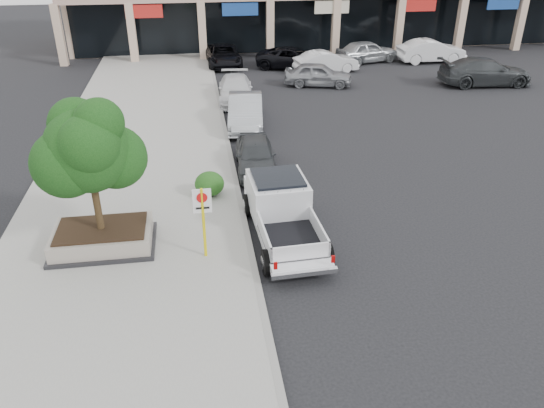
{
  "coord_description": "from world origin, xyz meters",
  "views": [
    {
      "loc": [
        -2.98,
        -13.19,
        9.28
      ],
      "look_at": [
        -0.74,
        1.5,
        1.29
      ],
      "focal_mm": 35.0,
      "sensor_mm": 36.0,
      "label": 1
    }
  ],
  "objects_px": {
    "lot_car_b": "(326,62)",
    "no_parking_sign": "(203,213)",
    "lot_car_c": "(485,72)",
    "curb_car_a": "(255,155)",
    "curb_car_d": "(223,55)",
    "curb_car_b": "(246,111)",
    "planter": "(103,237)",
    "curb_car_c": "(236,89)",
    "lot_car_a": "(318,74)",
    "lot_car_d": "(293,58)",
    "lot_car_e": "(367,51)",
    "planter_tree": "(93,148)",
    "pickup_truck": "(284,214)",
    "lot_car_f": "(431,51)"
  },
  "relations": [
    {
      "from": "curb_car_b",
      "to": "lot_car_b",
      "type": "bearing_deg",
      "value": 62.73
    },
    {
      "from": "curb_car_b",
      "to": "lot_car_e",
      "type": "bearing_deg",
      "value": 56.58
    },
    {
      "from": "lot_car_c",
      "to": "lot_car_f",
      "type": "relative_size",
      "value": 1.17
    },
    {
      "from": "lot_car_b",
      "to": "pickup_truck",
      "type": "bearing_deg",
      "value": 152.72
    },
    {
      "from": "lot_car_b",
      "to": "lot_car_d",
      "type": "bearing_deg",
      "value": 44.59
    },
    {
      "from": "lot_car_a",
      "to": "lot_car_d",
      "type": "height_order",
      "value": "lot_car_a"
    },
    {
      "from": "planter",
      "to": "planter_tree",
      "type": "height_order",
      "value": "planter_tree"
    },
    {
      "from": "curb_car_c",
      "to": "lot_car_d",
      "type": "height_order",
      "value": "lot_car_d"
    },
    {
      "from": "planter",
      "to": "curb_car_c",
      "type": "relative_size",
      "value": 0.68
    },
    {
      "from": "curb_car_a",
      "to": "curb_car_d",
      "type": "height_order",
      "value": "curb_car_d"
    },
    {
      "from": "planter_tree",
      "to": "lot_car_d",
      "type": "bearing_deg",
      "value": 65.28
    },
    {
      "from": "planter",
      "to": "lot_car_d",
      "type": "relative_size",
      "value": 0.62
    },
    {
      "from": "curb_car_b",
      "to": "lot_car_e",
      "type": "height_order",
      "value": "lot_car_e"
    },
    {
      "from": "curb_car_c",
      "to": "curb_car_a",
      "type": "bearing_deg",
      "value": -86.15
    },
    {
      "from": "curb_car_b",
      "to": "curb_car_c",
      "type": "height_order",
      "value": "curb_car_b"
    },
    {
      "from": "lot_car_d",
      "to": "lot_car_a",
      "type": "bearing_deg",
      "value": -151.11
    },
    {
      "from": "lot_car_b",
      "to": "no_parking_sign",
      "type": "bearing_deg",
      "value": 147.34
    },
    {
      "from": "lot_car_a",
      "to": "lot_car_d",
      "type": "relative_size",
      "value": 0.82
    },
    {
      "from": "planter_tree",
      "to": "lot_car_c",
      "type": "xyz_separation_m",
      "value": [
        21.31,
        15.98,
        -2.58
      ]
    },
    {
      "from": "lot_car_b",
      "to": "planter",
      "type": "bearing_deg",
      "value": 139.42
    },
    {
      "from": "pickup_truck",
      "to": "curb_car_a",
      "type": "relative_size",
      "value": 1.42
    },
    {
      "from": "planter_tree",
      "to": "pickup_truck",
      "type": "xyz_separation_m",
      "value": [
        5.62,
        -0.27,
        -2.53
      ]
    },
    {
      "from": "lot_car_f",
      "to": "curb_car_a",
      "type": "bearing_deg",
      "value": 137.3
    },
    {
      "from": "no_parking_sign",
      "to": "curb_car_d",
      "type": "relative_size",
      "value": 0.45
    },
    {
      "from": "curb_car_c",
      "to": "curb_car_d",
      "type": "distance_m",
      "value": 8.72
    },
    {
      "from": "planter_tree",
      "to": "curb_car_a",
      "type": "height_order",
      "value": "planter_tree"
    },
    {
      "from": "curb_car_a",
      "to": "curb_car_b",
      "type": "bearing_deg",
      "value": 91.26
    },
    {
      "from": "curb_car_b",
      "to": "curb_car_c",
      "type": "distance_m",
      "value": 4.34
    },
    {
      "from": "curb_car_d",
      "to": "lot_car_a",
      "type": "relative_size",
      "value": 1.21
    },
    {
      "from": "lot_car_e",
      "to": "no_parking_sign",
      "type": "bearing_deg",
      "value": 136.58
    },
    {
      "from": "planter_tree",
      "to": "lot_car_b",
      "type": "height_order",
      "value": "planter_tree"
    },
    {
      "from": "lot_car_f",
      "to": "planter_tree",
      "type": "bearing_deg",
      "value": 136.23
    },
    {
      "from": "pickup_truck",
      "to": "lot_car_a",
      "type": "bearing_deg",
      "value": 70.85
    },
    {
      "from": "curb_car_c",
      "to": "curb_car_d",
      "type": "xyz_separation_m",
      "value": [
        -0.09,
        8.72,
        0.03
      ]
    },
    {
      "from": "lot_car_e",
      "to": "lot_car_c",
      "type": "bearing_deg",
      "value": -157.13
    },
    {
      "from": "curb_car_b",
      "to": "lot_car_c",
      "type": "height_order",
      "value": "lot_car_c"
    },
    {
      "from": "lot_car_e",
      "to": "lot_car_d",
      "type": "bearing_deg",
      "value": 84.19
    },
    {
      "from": "pickup_truck",
      "to": "curb_car_c",
      "type": "relative_size",
      "value": 1.2
    },
    {
      "from": "curb_car_a",
      "to": "lot_car_a",
      "type": "height_order",
      "value": "lot_car_a"
    },
    {
      "from": "planter",
      "to": "lot_car_a",
      "type": "relative_size",
      "value": 0.76
    },
    {
      "from": "curb_car_a",
      "to": "lot_car_e",
      "type": "bearing_deg",
      "value": 62.55
    },
    {
      "from": "planter",
      "to": "curb_car_d",
      "type": "distance_m",
      "value": 24.42
    },
    {
      "from": "lot_car_a",
      "to": "planter_tree",
      "type": "bearing_deg",
      "value": 162.68
    },
    {
      "from": "lot_car_c",
      "to": "lot_car_d",
      "type": "height_order",
      "value": "lot_car_c"
    },
    {
      "from": "curb_car_b",
      "to": "lot_car_e",
      "type": "xyz_separation_m",
      "value": [
        10.25,
        12.35,
        0.01
      ]
    },
    {
      "from": "lot_car_b",
      "to": "lot_car_c",
      "type": "bearing_deg",
      "value": -126.3
    },
    {
      "from": "curb_car_a",
      "to": "lot_car_d",
      "type": "height_order",
      "value": "lot_car_d"
    },
    {
      "from": "lot_car_b",
      "to": "lot_car_c",
      "type": "height_order",
      "value": "lot_car_c"
    },
    {
      "from": "lot_car_c",
      "to": "lot_car_f",
      "type": "height_order",
      "value": "lot_car_c"
    },
    {
      "from": "curb_car_d",
      "to": "lot_car_e",
      "type": "height_order",
      "value": "lot_car_e"
    }
  ]
}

